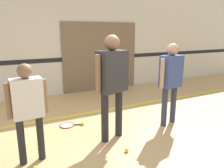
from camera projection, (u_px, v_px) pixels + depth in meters
ground_plane at (114, 135)px, 3.93m from camera, size 16.00×16.00×0.00m
wall_back at (65, 40)px, 6.27m from camera, size 16.00×0.07×3.20m
wall_panel at (101, 57)px, 6.83m from camera, size 2.44×0.05×2.10m
floor_stripe at (89, 113)px, 5.02m from camera, size 14.40×0.10×0.01m
person_instructor at (112, 77)px, 3.58m from camera, size 0.65×0.40×1.78m
person_student_left at (28, 103)px, 2.95m from camera, size 0.54×0.24×1.42m
person_student_right at (171, 76)px, 4.21m from camera, size 0.60×0.34×1.61m
racket_spare_on_floor at (68, 125)px, 4.33m from camera, size 0.50×0.37×0.03m
tennis_ball_near_instructor at (127, 150)px, 3.39m from camera, size 0.07×0.07×0.07m
tennis_ball_by_spare_racket at (83, 124)px, 4.36m from camera, size 0.07×0.07×0.07m
tennis_ball_stray_left at (35, 168)px, 2.93m from camera, size 0.07×0.07×0.07m
tennis_ball_stray_right at (41, 146)px, 3.49m from camera, size 0.07×0.07×0.07m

